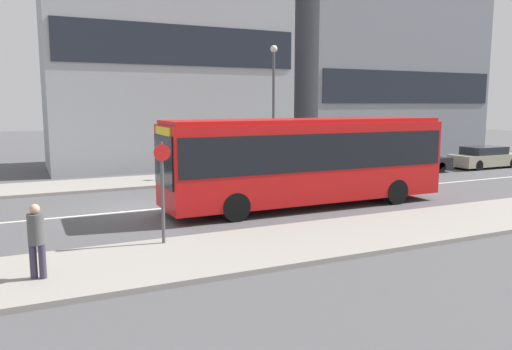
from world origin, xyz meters
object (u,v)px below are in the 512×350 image
Objects in this scene: city_bus at (306,157)px; parked_car_1 at (485,158)px; parked_car_0 at (411,161)px; bus_stop_sign at (162,185)px; street_lamp at (274,97)px; pedestrian_near_stop at (36,237)px.

parked_car_1 is at bearing 16.80° from city_bus.
bus_stop_sign reaches higher than parked_car_0.
parked_car_0 is at bearing -11.51° from street_lamp.
street_lamp reaches higher than bus_stop_sign.
city_bus is 2.44× the size of parked_car_0.
parked_car_1 is 13.98m from street_lamp.
parked_car_1 is (15.64, 5.24, -1.27)m from city_bus.
street_lamp is at bearing 168.49° from parked_car_0.
bus_stop_sign is at bearing -159.24° from parked_car_1.
parked_car_1 is 1.69× the size of bus_stop_sign.
bus_stop_sign is 13.41m from street_lamp.
bus_stop_sign is at bearing -152.54° from parked_car_0.
pedestrian_near_stop reaches higher than parked_car_0.
street_lamp reaches higher than parked_car_0.
city_bus is 4.00× the size of bus_stop_sign.
parked_car_1 is 0.69× the size of street_lamp.
parked_car_1 is 26.88m from pedestrian_near_stop.
street_lamp is at bearing 70.60° from city_bus.
city_bus is at bearing -161.48° from parked_car_1.
parked_car_0 is 0.97× the size of parked_car_1.
city_bus reaches higher than bus_stop_sign.
street_lamp is (-13.40, 1.79, 3.57)m from parked_car_1.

